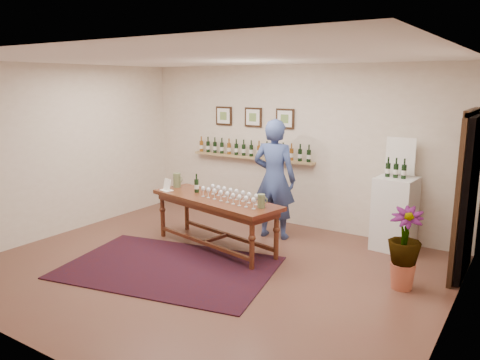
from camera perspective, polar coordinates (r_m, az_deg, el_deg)
The scene contains 14 objects.
ground at distance 6.54m, azimuth -3.89°, elevation -10.70°, with size 6.00×6.00×0.00m, color brown.
room_shell at distance 6.99m, azimuth 19.62°, elevation -0.28°, with size 6.00×6.00×6.00m.
rug at distance 6.61m, azimuth -8.67°, elevation -10.49°, with size 2.81×1.87×0.01m, color #420E0B.
tasting_table at distance 7.12m, azimuth -3.05°, elevation -3.11°, with size 2.32×1.15×0.79m.
table_glasses at distance 6.87m, azimuth -1.02°, elevation -1.90°, with size 1.22×0.28×0.17m, color white, non-canonical shape.
table_bottles at distance 7.46m, azimuth -5.11°, elevation -0.39°, with size 0.26×0.15×0.28m, color black, non-canonical shape.
pitcher_left at distance 7.85m, azimuth -7.70°, elevation -0.02°, with size 0.15×0.15×0.23m, color #5B653F, non-canonical shape.
pitcher_right at distance 6.51m, azimuth 2.61°, elevation -2.58°, with size 0.12×0.12×0.19m, color #5B653F, non-canonical shape.
menu_card at distance 7.65m, azimuth -8.89°, elevation -0.55°, with size 0.20×0.15×0.18m, color white.
display_pedestal at distance 7.46m, azimuth 18.34°, elevation -3.90°, with size 0.56×0.56×1.11m, color white.
pedestal_bottles at distance 7.29m, azimuth 18.49°, elevation 1.54°, with size 0.33×0.09×0.33m, color black, non-canonical shape.
info_sign at distance 7.42m, azimuth 18.98°, elevation 2.79°, with size 0.45×0.02×0.61m, color white.
potted_plant at distance 6.09m, azimuth 19.38°, elevation -7.87°, with size 0.56×0.56×0.89m.
person at distance 7.56m, azimuth 4.21°, elevation 0.11°, with size 0.71×0.47×1.94m, color navy.
Camera 1 is at (3.65, -4.82, 2.51)m, focal length 35.00 mm.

